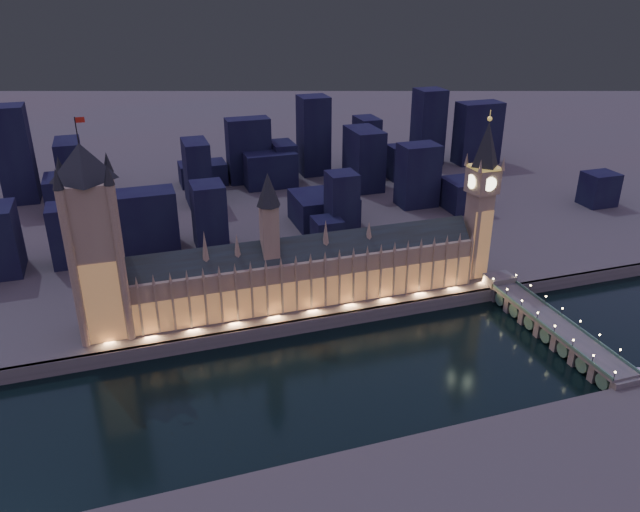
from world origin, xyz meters
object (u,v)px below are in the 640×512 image
object	(u,v)px
elizabeth_tower	(482,187)
palace_of_westminster	(304,272)
victoria_tower	(93,233)
westminster_bridge	(548,326)

from	to	relation	value
elizabeth_tower	palace_of_westminster	bearing A→B (deg)	-179.91
palace_of_westminster	victoria_tower	world-z (taller)	victoria_tower
westminster_bridge	elizabeth_tower	bearing A→B (deg)	97.10
victoria_tower	elizabeth_tower	xyz separation A→B (m)	(218.00, 0.00, 1.18)
victoria_tower	elizabeth_tower	size ratio (longest dim) A/B	1.10
victoria_tower	westminster_bridge	distance (m)	242.37
palace_of_westminster	victoria_tower	xyz separation A→B (m)	(-107.72, 0.16, 37.32)
victoria_tower	elizabeth_tower	bearing A→B (deg)	0.00
palace_of_westminster	westminster_bridge	bearing A→B (deg)	-28.84
elizabeth_tower	westminster_bridge	xyz separation A→B (m)	(8.15, -65.38, -58.87)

